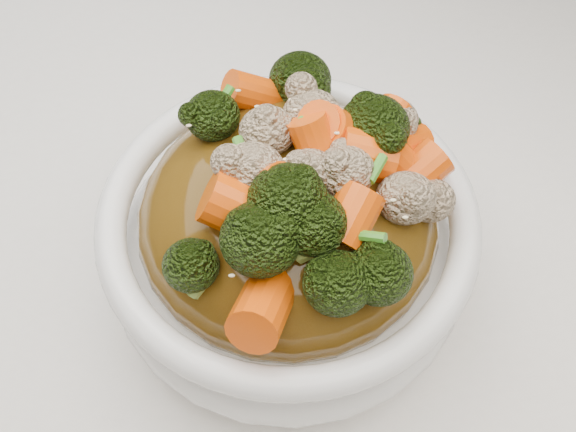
{
  "coord_description": "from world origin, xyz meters",
  "views": [
    {
      "loc": [
        0.04,
        -0.27,
        1.15
      ],
      "look_at": [
        0.04,
        -0.04,
        0.83
      ],
      "focal_mm": 42.0,
      "sensor_mm": 36.0,
      "label": 1
    }
  ],
  "objects_px": {
    "broccoli": "(288,150)",
    "carrots": "(288,148)",
    "bowl": "(288,246)",
    "dining_table": "(250,404)"
  },
  "relations": [
    {
      "from": "carrots",
      "to": "broccoli",
      "type": "xyz_separation_m",
      "value": [
        0.0,
        0.0,
        -0.0
      ]
    },
    {
      "from": "dining_table",
      "to": "bowl",
      "type": "xyz_separation_m",
      "value": [
        0.04,
        -0.04,
        0.42
      ]
    },
    {
      "from": "dining_table",
      "to": "bowl",
      "type": "distance_m",
      "value": 0.42
    },
    {
      "from": "bowl",
      "to": "carrots",
      "type": "height_order",
      "value": "carrots"
    },
    {
      "from": "carrots",
      "to": "broccoli",
      "type": "bearing_deg",
      "value": 0.0
    },
    {
      "from": "bowl",
      "to": "broccoli",
      "type": "distance_m",
      "value": 0.09
    },
    {
      "from": "bowl",
      "to": "broccoli",
      "type": "height_order",
      "value": "broccoli"
    },
    {
      "from": "dining_table",
      "to": "bowl",
      "type": "height_order",
      "value": "bowl"
    },
    {
      "from": "broccoli",
      "to": "carrots",
      "type": "bearing_deg",
      "value": 0.0
    },
    {
      "from": "broccoli",
      "to": "bowl",
      "type": "bearing_deg",
      "value": -116.57
    }
  ]
}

